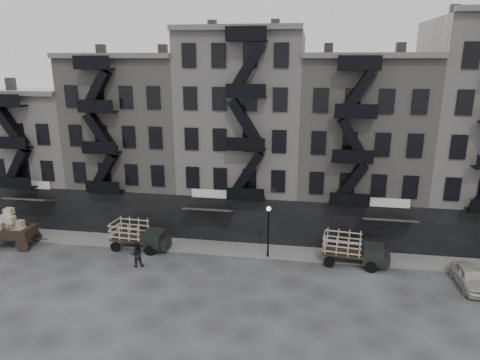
% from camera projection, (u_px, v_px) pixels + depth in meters
% --- Properties ---
extents(ground, '(140.00, 140.00, 0.00)m').
position_uv_depth(ground, '(223.00, 271.00, 31.27)').
color(ground, '#38383A').
rests_on(ground, ground).
extents(sidewalk, '(55.00, 2.50, 0.15)m').
position_uv_depth(sidewalk, '(233.00, 248.00, 34.81)').
color(sidewalk, slate).
rests_on(sidewalk, ground).
extents(building_west, '(10.00, 11.35, 13.20)m').
position_uv_depth(building_west, '(44.00, 153.00, 42.08)').
color(building_west, '#ACA79E').
rests_on(building_west, ground).
extents(building_midwest, '(10.00, 11.35, 16.20)m').
position_uv_depth(building_midwest, '(139.00, 141.00, 40.10)').
color(building_midwest, gray).
rests_on(building_midwest, ground).
extents(building_center, '(10.00, 11.35, 18.20)m').
position_uv_depth(building_center, '(244.00, 134.00, 38.26)').
color(building_center, '#ACA79E').
rests_on(building_center, ground).
extents(building_mideast, '(10.00, 11.35, 16.20)m').
position_uv_depth(building_mideast, '(358.00, 148.00, 36.97)').
color(building_mideast, gray).
rests_on(building_mideast, ground).
extents(lamp_post, '(0.36, 0.36, 4.28)m').
position_uv_depth(lamp_post, '(268.00, 225.00, 32.51)').
color(lamp_post, black).
rests_on(lamp_post, ground).
extents(wagon, '(3.95, 2.31, 3.23)m').
position_uv_depth(wagon, '(10.00, 225.00, 34.94)').
color(wagon, black).
rests_on(wagon, ground).
extents(stake_truck_west, '(4.83, 2.24, 2.37)m').
position_uv_depth(stake_truck_west, '(139.00, 234.00, 34.53)').
color(stake_truck_west, black).
rests_on(stake_truck_west, ground).
extents(stake_truck_east, '(4.98, 2.47, 2.41)m').
position_uv_depth(stake_truck_east, '(354.00, 248.00, 31.87)').
color(stake_truck_east, black).
rests_on(stake_truck_east, ground).
extents(car_east, '(1.80, 4.20, 1.41)m').
position_uv_depth(car_east, '(470.00, 277.00, 28.97)').
color(car_east, '#B8B2A5').
rests_on(car_east, ground).
extents(pedestrian_mid, '(1.17, 1.04, 2.00)m').
position_uv_depth(pedestrian_mid, '(137.00, 254.00, 31.72)').
color(pedestrian_mid, black).
rests_on(pedestrian_mid, ground).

